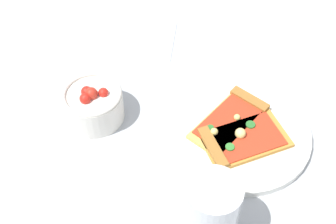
% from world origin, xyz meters
% --- Properties ---
extents(ground_plane, '(2.40, 2.40, 0.00)m').
position_xyz_m(ground_plane, '(0.00, 0.00, 0.00)').
color(ground_plane, '#B2B7BC').
rests_on(ground_plane, ground).
extents(plate, '(0.26, 0.26, 0.01)m').
position_xyz_m(plate, '(0.02, -0.06, 0.01)').
color(plate, silver).
rests_on(plate, ground_plane).
extents(pizza_slice_near, '(0.17, 0.17, 0.03)m').
position_xyz_m(pizza_slice_near, '(-0.01, -0.07, 0.02)').
color(pizza_slice_near, gold).
rests_on(pizza_slice_near, plate).
extents(pizza_slice_far, '(0.17, 0.11, 0.02)m').
position_xyz_m(pizza_slice_far, '(0.03, -0.04, 0.02)').
color(pizza_slice_far, '#E5B256').
rests_on(pizza_slice_far, plate).
extents(salad_bowl, '(0.11, 0.11, 0.08)m').
position_xyz_m(salad_bowl, '(-0.07, 0.20, 0.04)').
color(salad_bowl, white).
rests_on(salad_bowl, ground_plane).
extents(soda_glass, '(0.08, 0.08, 0.13)m').
position_xyz_m(soda_glass, '(-0.19, -0.09, 0.06)').
color(soda_glass, silver).
rests_on(soda_glass, ground_plane).
extents(paper_napkin, '(0.17, 0.17, 0.00)m').
position_xyz_m(paper_napkin, '(0.17, 0.24, 0.00)').
color(paper_napkin, white).
rests_on(paper_napkin, ground_plane).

